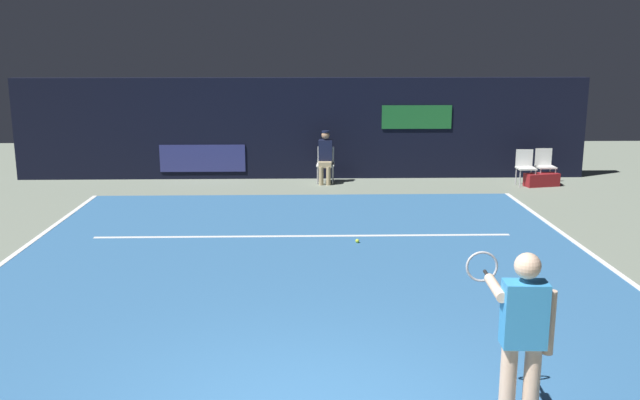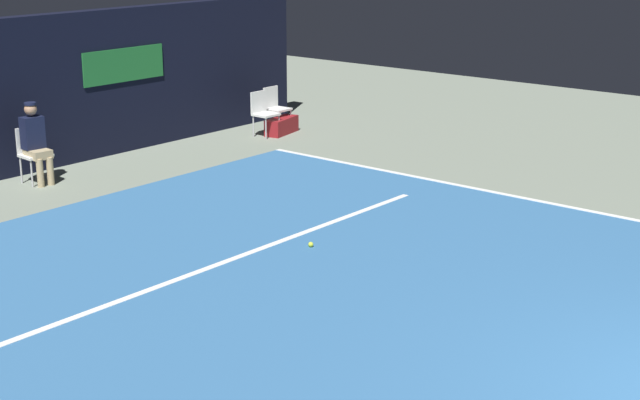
# 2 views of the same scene
# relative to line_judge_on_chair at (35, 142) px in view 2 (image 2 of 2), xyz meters

# --- Properties ---
(ground_plane) EXTENTS (29.29, 29.29, 0.00)m
(ground_plane) POSITION_rel_line_judge_on_chair_xyz_m (-0.58, -6.96, -0.69)
(ground_plane) COLOR gray
(court_surface) EXTENTS (9.66, 11.06, 0.01)m
(court_surface) POSITION_rel_line_judge_on_chair_xyz_m (-0.58, -6.96, -0.68)
(court_surface) COLOR #336699
(court_surface) RESTS_ON ground
(line_sideline_left) EXTENTS (0.10, 11.06, 0.01)m
(line_sideline_left) POSITION_rel_line_judge_on_chair_xyz_m (4.20, -6.96, -0.67)
(line_sideline_left) COLOR white
(line_sideline_left) RESTS_ON court_surface
(line_service) EXTENTS (7.53, 0.10, 0.01)m
(line_service) POSITION_rel_line_judge_on_chair_xyz_m (-0.58, -5.03, -0.67)
(line_service) COLOR white
(line_service) RESTS_ON court_surface
(line_judge_on_chair) EXTENTS (0.47, 0.55, 1.32)m
(line_judge_on_chair) POSITION_rel_line_judge_on_chair_xyz_m (0.00, 0.00, 0.00)
(line_judge_on_chair) COLOR white
(line_judge_on_chair) RESTS_ON ground
(courtside_chair_near) EXTENTS (0.45, 0.43, 0.88)m
(courtside_chair_near) POSITION_rel_line_judge_on_chair_xyz_m (5.49, -0.22, -0.18)
(courtside_chair_near) COLOR white
(courtside_chair_near) RESTS_ON ground
(courtside_chair_far) EXTENTS (0.45, 0.42, 0.88)m
(courtside_chair_far) POSITION_rel_line_judge_on_chair_xyz_m (4.94, -0.39, -0.18)
(courtside_chair_far) COLOR white
(courtside_chair_far) RESTS_ON ground
(tennis_ball) EXTENTS (0.07, 0.07, 0.07)m
(tennis_ball) POSITION_rel_line_judge_on_chair_xyz_m (0.37, -5.48, -0.64)
(tennis_ball) COLOR #CCE033
(tennis_ball) RESTS_ON court_surface
(equipment_bag) EXTENTS (0.89, 0.49, 0.32)m
(equipment_bag) POSITION_rel_line_judge_on_chair_xyz_m (5.33, -0.53, -0.53)
(equipment_bag) COLOR maroon
(equipment_bag) RESTS_ON ground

